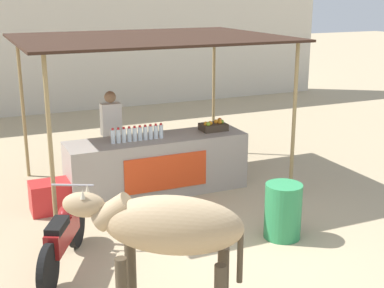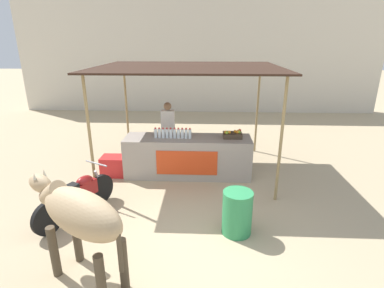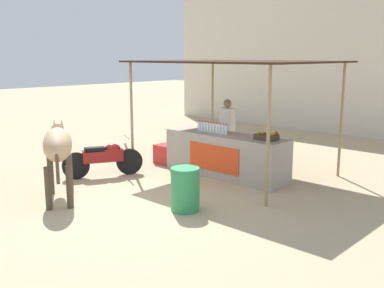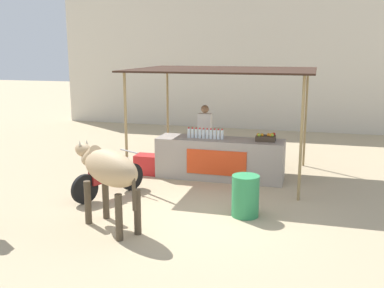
{
  "view_description": "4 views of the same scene",
  "coord_description": "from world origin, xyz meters",
  "px_view_note": "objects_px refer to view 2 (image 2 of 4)",
  "views": [
    {
      "loc": [
        -2.9,
        -5.79,
        3.29
      ],
      "look_at": [
        0.2,
        1.22,
        1.08
      ],
      "focal_mm": 50.0,
      "sensor_mm": 36.0,
      "label": 1
    },
    {
      "loc": [
        0.42,
        -4.52,
        3.15
      ],
      "look_at": [
        0.13,
        1.53,
        1.04
      ],
      "focal_mm": 28.0,
      "sensor_mm": 36.0,
      "label": 2
    },
    {
      "loc": [
        6.25,
        -5.52,
        2.69
      ],
      "look_at": [
        0.32,
        0.76,
        0.99
      ],
      "focal_mm": 42.0,
      "sensor_mm": 36.0,
      "label": 3
    },
    {
      "loc": [
        2.15,
        -7.96,
        3.04
      ],
      "look_at": [
        -0.3,
        0.81,
        1.1
      ],
      "focal_mm": 42.0,
      "sensor_mm": 36.0,
      "label": 4
    }
  ],
  "objects_px": {
    "stall_counter": "(188,156)",
    "cooler_box": "(114,166)",
    "cow": "(79,215)",
    "motorcycle_parked": "(77,196)",
    "vendor_behind_counter": "(168,132)",
    "water_barrel": "(237,213)",
    "fruit_crate": "(233,135)"
  },
  "relations": [
    {
      "from": "vendor_behind_counter",
      "to": "water_barrel",
      "type": "distance_m",
      "value": 3.45
    },
    {
      "from": "stall_counter",
      "to": "cooler_box",
      "type": "relative_size",
      "value": 5.0
    },
    {
      "from": "motorcycle_parked",
      "to": "cooler_box",
      "type": "bearing_deg",
      "value": 85.66
    },
    {
      "from": "fruit_crate",
      "to": "water_barrel",
      "type": "height_order",
      "value": "fruit_crate"
    },
    {
      "from": "stall_counter",
      "to": "motorcycle_parked",
      "type": "bearing_deg",
      "value": -135.12
    },
    {
      "from": "fruit_crate",
      "to": "vendor_behind_counter",
      "type": "distance_m",
      "value": 1.78
    },
    {
      "from": "stall_counter",
      "to": "cooler_box",
      "type": "distance_m",
      "value": 1.81
    },
    {
      "from": "stall_counter",
      "to": "motorcycle_parked",
      "type": "distance_m",
      "value": 2.73
    },
    {
      "from": "water_barrel",
      "to": "cooler_box",
      "type": "bearing_deg",
      "value": 141.5
    },
    {
      "from": "fruit_crate",
      "to": "water_barrel",
      "type": "relative_size",
      "value": 0.57
    },
    {
      "from": "stall_counter",
      "to": "cooler_box",
      "type": "xyz_separation_m",
      "value": [
        -1.8,
        -0.1,
        -0.24
      ]
    },
    {
      "from": "motorcycle_parked",
      "to": "fruit_crate",
      "type": "bearing_deg",
      "value": 33.43
    },
    {
      "from": "fruit_crate",
      "to": "cow",
      "type": "xyz_separation_m",
      "value": [
        -2.25,
        -3.53,
        -0.0
      ]
    },
    {
      "from": "cow",
      "to": "cooler_box",
      "type": "bearing_deg",
      "value": 100.22
    },
    {
      "from": "cooler_box",
      "to": "cow",
      "type": "xyz_separation_m",
      "value": [
        0.61,
        -3.38,
        0.79
      ]
    },
    {
      "from": "water_barrel",
      "to": "motorcycle_parked",
      "type": "bearing_deg",
      "value": 172.68
    },
    {
      "from": "cooler_box",
      "to": "fruit_crate",
      "type": "bearing_deg",
      "value": 2.98
    },
    {
      "from": "cow",
      "to": "motorcycle_parked",
      "type": "bearing_deg",
      "value": 115.73
    },
    {
      "from": "stall_counter",
      "to": "water_barrel",
      "type": "bearing_deg",
      "value": -67.05
    },
    {
      "from": "cooler_box",
      "to": "motorcycle_parked",
      "type": "distance_m",
      "value": 1.84
    },
    {
      "from": "vendor_behind_counter",
      "to": "cow",
      "type": "xyz_separation_m",
      "value": [
        -0.63,
        -4.23,
        0.18
      ]
    },
    {
      "from": "fruit_crate",
      "to": "cooler_box",
      "type": "xyz_separation_m",
      "value": [
        -2.86,
        -0.15,
        -0.79
      ]
    },
    {
      "from": "motorcycle_parked",
      "to": "stall_counter",
      "type": "bearing_deg",
      "value": 44.88
    },
    {
      "from": "vendor_behind_counter",
      "to": "motorcycle_parked",
      "type": "distance_m",
      "value": 3.04
    },
    {
      "from": "vendor_behind_counter",
      "to": "cow",
      "type": "height_order",
      "value": "vendor_behind_counter"
    },
    {
      "from": "fruit_crate",
      "to": "stall_counter",
      "type": "bearing_deg",
      "value": -177.22
    },
    {
      "from": "stall_counter",
      "to": "cooler_box",
      "type": "height_order",
      "value": "stall_counter"
    },
    {
      "from": "vendor_behind_counter",
      "to": "cow",
      "type": "bearing_deg",
      "value": -98.42
    },
    {
      "from": "vendor_behind_counter",
      "to": "fruit_crate",
      "type": "bearing_deg",
      "value": -23.38
    },
    {
      "from": "vendor_behind_counter",
      "to": "water_barrel",
      "type": "height_order",
      "value": "vendor_behind_counter"
    },
    {
      "from": "cooler_box",
      "to": "cow",
      "type": "relative_size",
      "value": 0.35
    },
    {
      "from": "fruit_crate",
      "to": "cooler_box",
      "type": "relative_size",
      "value": 0.73
    }
  ]
}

